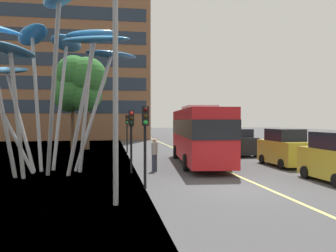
% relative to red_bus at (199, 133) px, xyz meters
% --- Properties ---
extents(ground, '(120.00, 240.00, 0.10)m').
position_rel_red_bus_xyz_m(ground, '(-1.35, -8.25, -2.10)').
color(ground, '#424244').
extents(red_bus, '(3.51, 11.45, 3.75)m').
position_rel_red_bus_xyz_m(red_bus, '(0.00, 0.00, 0.00)').
color(red_bus, red).
rests_on(red_bus, ground).
extents(leaf_sculpture, '(11.11, 11.20, 8.62)m').
position_rel_red_bus_xyz_m(leaf_sculpture, '(-9.24, -2.35, 4.55)').
color(leaf_sculpture, '#9EA0A5').
rests_on(leaf_sculpture, ground).
extents(traffic_light_kerb_near, '(0.28, 0.42, 3.42)m').
position_rel_red_bus_xyz_m(traffic_light_kerb_near, '(-4.25, -7.74, 0.43)').
color(traffic_light_kerb_near, black).
rests_on(traffic_light_kerb_near, ground).
extents(traffic_light_kerb_far, '(0.28, 0.42, 3.36)m').
position_rel_red_bus_xyz_m(traffic_light_kerb_far, '(-4.56, -3.34, 0.39)').
color(traffic_light_kerb_far, black).
rests_on(traffic_light_kerb_far, ground).
extents(traffic_light_island_mid, '(0.28, 0.42, 3.24)m').
position_rel_red_bus_xyz_m(traffic_light_island_mid, '(-4.31, 1.15, 0.31)').
color(traffic_light_island_mid, black).
rests_on(traffic_light_island_mid, ground).
extents(traffic_light_opposite, '(0.28, 0.42, 3.32)m').
position_rel_red_bus_xyz_m(traffic_light_opposite, '(-4.20, 8.77, 0.36)').
color(traffic_light_opposite, black).
rests_on(traffic_light_opposite, ground).
extents(car_parked_mid, '(1.97, 4.28, 2.31)m').
position_rel_red_bus_xyz_m(car_parked_mid, '(5.02, -1.78, -0.97)').
color(car_parked_mid, gold).
rests_on(car_parked_mid, ground).
extents(car_parked_far, '(1.91, 4.04, 2.15)m').
position_rel_red_bus_xyz_m(car_parked_far, '(4.63, 5.05, -1.03)').
color(car_parked_far, black).
rests_on(car_parked_far, ground).
extents(street_lamp, '(1.40, 0.44, 8.28)m').
position_rel_red_bus_xyz_m(street_lamp, '(-5.23, -10.38, 3.14)').
color(street_lamp, gray).
rests_on(street_lamp, ground).
extents(tree_pavement_near, '(4.21, 5.42, 8.27)m').
position_rel_red_bus_xyz_m(tree_pavement_near, '(-9.24, 14.26, 4.08)').
color(tree_pavement_near, brown).
rests_on(tree_pavement_near, ground).
extents(tree_pavement_far, '(4.87, 4.21, 8.99)m').
position_rel_red_bus_xyz_m(tree_pavement_far, '(-8.43, 12.57, 4.27)').
color(tree_pavement_far, brown).
rests_on(tree_pavement_far, ground).
extents(pedestrian, '(0.34, 0.34, 1.83)m').
position_rel_red_bus_xyz_m(pedestrian, '(-3.25, -2.77, -1.13)').
color(pedestrian, '#2D3342').
rests_on(pedestrian, ground).
extents(backdrop_building, '(21.50, 14.22, 26.02)m').
position_rel_red_bus_xyz_m(backdrop_building, '(-10.63, 35.50, 10.96)').
color(backdrop_building, brown).
rests_on(backdrop_building, ground).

